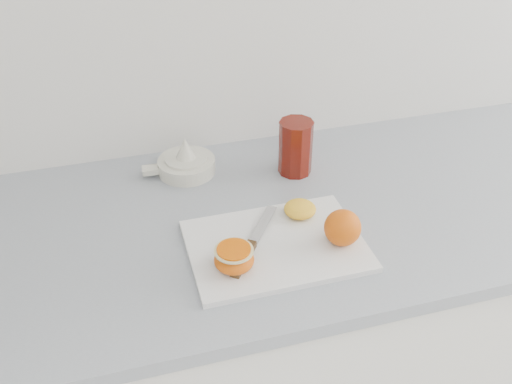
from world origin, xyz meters
TOP-DOWN VIEW (x-y plane):
  - counter at (-0.04, 1.70)m, footprint 2.51×0.64m
  - cutting_board at (-0.09, 1.59)m, footprint 0.33×0.24m
  - whole_orange at (0.03, 1.56)m, footprint 0.07×0.07m
  - half_orange at (-0.19, 1.54)m, footprint 0.07×0.07m
  - squeezed_shell at (-0.02, 1.66)m, footprint 0.06×0.06m
  - paring_knife at (-0.15, 1.57)m, footprint 0.14×0.19m
  - citrus_juicer at (-0.21, 1.90)m, footprint 0.17×0.13m
  - red_tumbler at (0.03, 1.83)m, footprint 0.08×0.08m

SIDE VIEW (x-z plane):
  - counter at x=-0.04m, z-range 0.00..0.89m
  - cutting_board at x=-0.09m, z-range 0.89..0.90m
  - paring_knife at x=-0.15m, z-range 0.90..0.92m
  - citrus_juicer at x=-0.21m, z-range 0.87..0.96m
  - squeezed_shell at x=-0.02m, z-range 0.90..0.93m
  - half_orange at x=-0.19m, z-range 0.90..0.95m
  - whole_orange at x=0.03m, z-range 0.90..0.97m
  - red_tumbler at x=0.03m, z-range 0.89..1.01m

